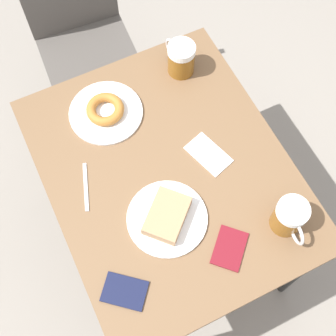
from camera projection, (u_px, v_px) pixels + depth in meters
The scene contains 11 objects.
ground_plane at pixel (168, 235), 2.17m from camera, with size 8.00×8.00×0.00m, color gray.
table at pixel (168, 179), 1.58m from camera, with size 0.77×0.96×0.72m.
chair at pixel (80, 29), 2.03m from camera, with size 0.43×0.43×0.85m.
plate_with_cake at pixel (167, 217), 1.44m from camera, with size 0.25×0.25×0.05m.
plate_with_donut at pixel (106, 111), 1.60m from camera, with size 0.25×0.25×0.04m.
beer_mug_left at pixel (290, 217), 1.39m from camera, with size 0.10×0.14×0.12m.
beer_mug_center at pixel (181, 58), 1.63m from camera, with size 0.10×0.14×0.12m.
napkin_folded at pixel (208, 154), 1.54m from camera, with size 0.13×0.17×0.00m.
fork at pixel (86, 187), 1.50m from camera, with size 0.07×0.16×0.00m.
passport_near_edge at pixel (125, 291), 1.36m from camera, with size 0.15×0.15×0.01m.
passport_far_edge at pixel (229, 248), 1.41m from camera, with size 0.15×0.15×0.01m.
Camera 1 is at (-0.28, -0.57, 2.10)m, focal length 50.00 mm.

